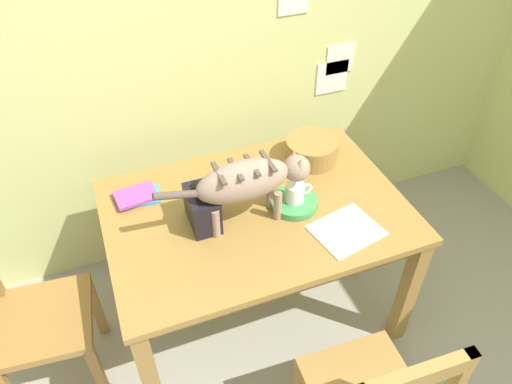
% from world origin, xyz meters
% --- Properties ---
extents(wall_rear, '(4.60, 0.11, 2.50)m').
position_xyz_m(wall_rear, '(0.00, 1.84, 1.25)').
color(wall_rear, '#CFD180').
rests_on(wall_rear, ground_plane).
extents(dining_table, '(1.36, 0.94, 0.76)m').
position_xyz_m(dining_table, '(0.06, 1.14, 0.67)').
color(dining_table, olive).
rests_on(dining_table, ground_plane).
extents(cat, '(0.69, 0.17, 0.32)m').
position_xyz_m(cat, '(0.01, 1.09, 0.98)').
color(cat, gray).
rests_on(cat, dining_table).
extents(saucer_bowl, '(0.22, 0.22, 0.04)m').
position_xyz_m(saucer_bowl, '(0.23, 1.10, 0.78)').
color(saucer_bowl, '#3C8D4A').
rests_on(saucer_bowl, dining_table).
extents(coffee_mug, '(0.13, 0.09, 0.09)m').
position_xyz_m(coffee_mug, '(0.23, 1.10, 0.84)').
color(coffee_mug, white).
rests_on(coffee_mug, saucer_bowl).
extents(magazine, '(0.32, 0.29, 0.01)m').
position_xyz_m(magazine, '(0.37, 0.87, 0.76)').
color(magazine, beige).
rests_on(magazine, dining_table).
extents(book_stack, '(0.22, 0.16, 0.03)m').
position_xyz_m(book_stack, '(-0.44, 1.41, 0.77)').
color(book_stack, '#3592C7').
rests_on(book_stack, dining_table).
extents(wicker_basket, '(0.27, 0.27, 0.11)m').
position_xyz_m(wicker_basket, '(0.46, 1.39, 0.82)').
color(wicker_basket, olive).
rests_on(wicker_basket, dining_table).
extents(toaster, '(0.12, 0.20, 0.18)m').
position_xyz_m(toaster, '(-0.19, 1.14, 0.84)').
color(toaster, black).
rests_on(toaster, dining_table).
extents(wooden_chair_near, '(0.46, 0.46, 0.93)m').
position_xyz_m(wooden_chair_near, '(-1.01, 1.13, 0.45)').
color(wooden_chair_near, olive).
rests_on(wooden_chair_near, ground_plane).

